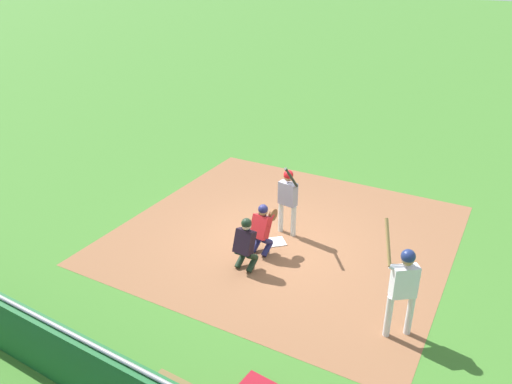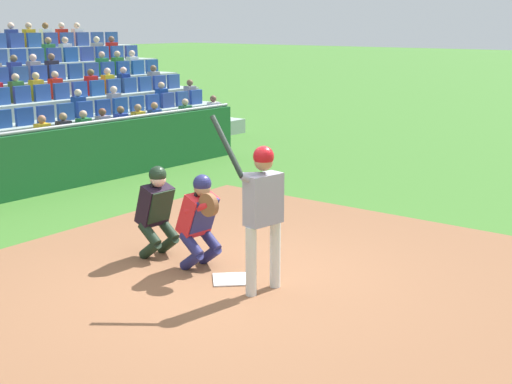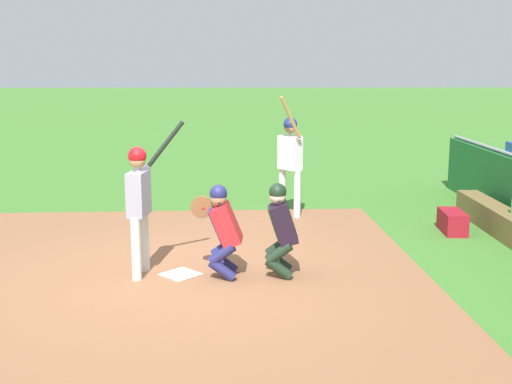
% 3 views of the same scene
% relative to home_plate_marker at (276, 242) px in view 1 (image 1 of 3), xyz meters
% --- Properties ---
extents(ground_plane, '(160.00, 160.00, 0.00)m').
position_rel_home_plate_marker_xyz_m(ground_plane, '(0.00, 0.00, -0.02)').
color(ground_plane, '#3D732A').
extents(infield_dirt_patch, '(8.41, 8.11, 0.01)m').
position_rel_home_plate_marker_xyz_m(infield_dirt_patch, '(0.00, 0.50, -0.01)').
color(infield_dirt_patch, brown).
rests_on(infield_dirt_patch, ground_plane).
extents(home_plate_marker, '(0.62, 0.62, 0.02)m').
position_rel_home_plate_marker_xyz_m(home_plate_marker, '(0.00, 0.00, 0.00)').
color(home_plate_marker, white).
rests_on(home_plate_marker, infield_dirt_patch).
extents(batter_at_plate, '(0.59, 0.76, 2.11)m').
position_rel_home_plate_marker_xyz_m(batter_at_plate, '(0.03, 0.53, 1.09)').
color(batter_at_plate, silver).
rests_on(batter_at_plate, ground_plane).
extents(catcher_crouching, '(0.49, 0.72, 1.30)m').
position_rel_home_plate_marker_xyz_m(catcher_crouching, '(-0.07, -0.58, 0.70)').
color(catcher_crouching, navy).
rests_on(catcher_crouching, ground_plane).
extents(home_plate_umpire, '(0.47, 0.47, 1.31)m').
position_rel_home_plate_marker_xyz_m(home_plate_umpire, '(-0.04, -1.37, 0.69)').
color(home_plate_umpire, black).
rests_on(home_plate_umpire, ground_plane).
extents(dugout_wall, '(12.90, 0.24, 1.26)m').
position_rel_home_plate_marker_xyz_m(dugout_wall, '(0.00, -5.82, 0.59)').
color(dugout_wall, '#195A2A').
rests_on(dugout_wall, ground_plane).
extents(on_deck_batter, '(0.82, 0.48, 2.31)m').
position_rel_home_plate_marker_xyz_m(on_deck_batter, '(3.59, -1.75, 1.18)').
color(on_deck_batter, silver).
rests_on(on_deck_batter, ground_plane).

